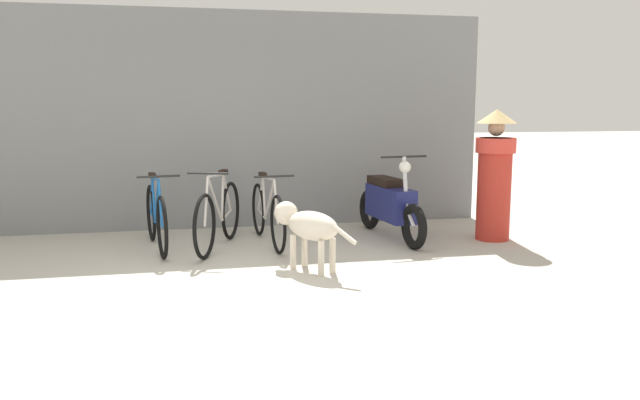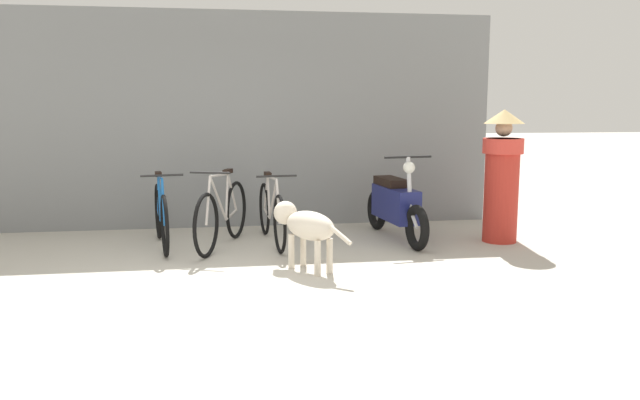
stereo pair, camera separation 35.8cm
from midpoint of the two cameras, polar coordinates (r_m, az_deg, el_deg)
name	(u,v)px [view 2 (the right image)]	position (r m, az deg, el deg)	size (l,w,h in m)	color
ground_plane	(220,294)	(5.57, -7.27, -8.53)	(60.00, 60.00, 0.00)	#B7B2A5
shop_wall_back	(219,121)	(8.52, -7.99, 7.21)	(7.49, 0.20, 2.87)	slate
bicycle_0	(161,216)	(7.42, -12.99, -1.43)	(0.46, 1.66, 0.89)	black
bicycle_1	(222,215)	(7.29, -7.55, -1.36)	(0.65, 1.66, 0.92)	black
bicycle_2	(271,213)	(7.45, -3.09, -1.24)	(0.46, 1.72, 0.86)	black
motorcycle	(395,206)	(7.72, 8.23, -0.52)	(0.58, 1.81, 1.06)	black
stray_dog	(305,225)	(6.23, 0.25, -2.31)	(0.72, 0.99, 0.66)	beige
person_in_robes	(502,173)	(7.83, 17.57, 2.36)	(0.51, 0.51, 1.59)	#B72D23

